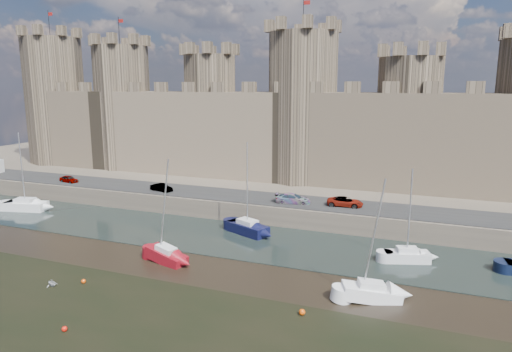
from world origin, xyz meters
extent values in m
plane|color=black|center=(0.00, 0.00, 0.00)|extent=(160.00, 160.00, 0.00)
cube|color=black|center=(0.00, 24.00, 0.04)|extent=(160.00, 12.00, 0.08)
cube|color=#4C443A|center=(0.00, 60.00, 1.25)|extent=(160.00, 60.00, 2.50)
cube|color=black|center=(0.00, 34.00, 2.55)|extent=(160.00, 7.00, 0.10)
cube|color=#42382B|center=(0.00, 48.00, 9.50)|extent=(100.00, 9.00, 14.00)
cylinder|color=#42382B|center=(-48.00, 48.00, 14.50)|extent=(11.00, 11.00, 24.00)
cylinder|color=black|center=(-48.00, 48.00, 29.00)|extent=(0.10, 0.10, 5.00)
cube|color=maroon|center=(-47.50, 48.00, 30.80)|extent=(1.00, 0.03, 0.60)
cylinder|color=#42382B|center=(-32.00, 48.00, 13.50)|extent=(10.00, 10.00, 22.00)
cylinder|color=black|center=(-32.00, 48.00, 27.00)|extent=(0.10, 0.10, 5.00)
cube|color=maroon|center=(-31.50, 48.00, 28.80)|extent=(1.00, 0.03, 0.60)
cylinder|color=#42382B|center=(-14.00, 48.00, 12.50)|extent=(9.00, 9.00, 20.00)
cylinder|color=#42382B|center=(2.00, 48.00, 14.00)|extent=(11.00, 11.00, 23.00)
cylinder|color=black|center=(2.00, 48.00, 28.00)|extent=(0.10, 0.10, 5.00)
cube|color=maroon|center=(2.50, 48.00, 29.80)|extent=(1.00, 0.03, 0.60)
cylinder|color=#42382B|center=(18.00, 48.00, 12.00)|extent=(9.00, 9.00, 19.00)
imported|color=gray|center=(-31.35, 32.54, 3.07)|extent=(3.52, 1.88, 1.14)
imported|color=gray|center=(-14.36, 32.54, 3.08)|extent=(3.69, 1.97, 1.16)
imported|color=gray|center=(5.27, 32.88, 3.16)|extent=(4.78, 2.59, 1.31)
imported|color=gray|center=(11.87, 33.76, 3.12)|extent=(4.60, 2.37, 1.24)
cube|color=silver|center=(-31.77, 24.39, 0.68)|extent=(6.31, 3.66, 1.21)
cube|color=silver|center=(-31.77, 24.39, 1.56)|extent=(2.94, 2.20, 0.55)
cylinder|color=silver|center=(-31.77, 24.39, 6.23)|extent=(0.14, 0.14, 9.88)
cube|color=black|center=(1.64, 26.18, 0.68)|extent=(5.90, 4.16, 1.20)
cube|color=silver|center=(1.64, 26.18, 1.55)|extent=(2.84, 2.35, 0.55)
cylinder|color=silver|center=(1.64, 26.18, 6.19)|extent=(0.14, 0.14, 9.82)
cube|color=silver|center=(20.00, 23.78, 0.60)|extent=(4.73, 3.01, 1.04)
cube|color=silver|center=(20.00, 23.78, 1.35)|extent=(2.24, 1.75, 0.47)
cylinder|color=silver|center=(20.00, 23.78, 5.37)|extent=(0.14, 0.14, 8.50)
cube|color=maroon|center=(-2.64, 15.02, 0.58)|extent=(4.84, 2.82, 1.16)
cube|color=silver|center=(-2.64, 15.02, 1.42)|extent=(2.26, 1.69, 0.53)
cylinder|color=silver|center=(-2.64, 15.02, 5.89)|extent=(0.14, 0.14, 9.46)
cube|color=white|center=(17.73, 13.98, 0.57)|extent=(5.17, 3.47, 1.13)
cube|color=silver|center=(17.73, 13.98, 1.39)|extent=(2.47, 1.99, 0.52)
cylinder|color=silver|center=(17.73, 13.98, 5.77)|extent=(0.14, 0.14, 9.27)
imported|color=silver|center=(-9.07, 6.47, 0.31)|extent=(1.42, 1.32, 0.62)
sphere|color=#F04C0A|center=(-6.89, 7.96, 0.20)|extent=(0.41, 0.41, 0.41)
sphere|color=#D04609|center=(13.07, 9.48, 0.25)|extent=(0.50, 0.50, 0.50)
sphere|color=red|center=(-2.36, 0.92, 0.20)|extent=(0.41, 0.41, 0.41)
camera|label=1|loc=(21.54, -22.25, 17.54)|focal=32.00mm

